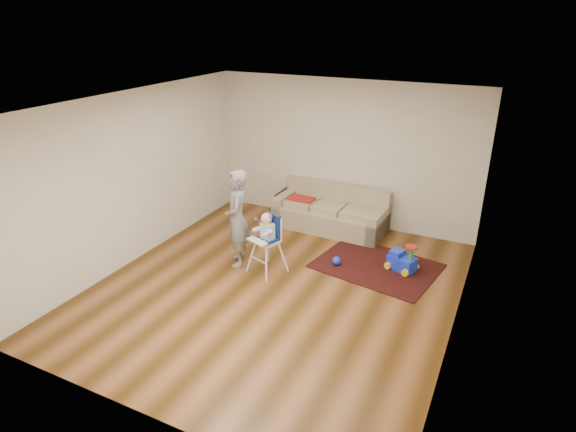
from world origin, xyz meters
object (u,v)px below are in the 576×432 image
at_px(sofa, 330,209).
at_px(high_chair, 267,244).
at_px(ride_on_toy, 403,256).
at_px(adult, 237,218).
at_px(toy_ball, 336,261).
at_px(side_table, 292,205).

xyz_separation_m(sofa, high_chair, (-0.29, -1.93, 0.08)).
bearing_deg(sofa, high_chair, -95.94).
bearing_deg(ride_on_toy, adult, -139.79).
xyz_separation_m(ride_on_toy, high_chair, (-1.89, -0.96, 0.23)).
bearing_deg(adult, toy_ball, 82.29).
relative_size(side_table, ride_on_toy, 1.10).
height_order(side_table, high_chair, high_chair).
xyz_separation_m(side_table, high_chair, (0.59, -2.13, 0.23)).
distance_m(sofa, high_chair, 1.95).
height_order(ride_on_toy, adult, adult).
relative_size(ride_on_toy, toy_ball, 3.27).
distance_m(high_chair, adult, 0.63).
bearing_deg(adult, side_table, 150.99).
xyz_separation_m(ride_on_toy, toy_ball, (-0.98, -0.32, -0.16)).
relative_size(sofa, toy_ball, 14.89).
bearing_deg(ride_on_toy, high_chair, -133.52).
relative_size(side_table, high_chair, 0.51).
height_order(high_chair, adult, adult).
xyz_separation_m(side_table, toy_ball, (1.50, -1.49, -0.17)).
distance_m(ride_on_toy, adult, 2.66).
relative_size(ride_on_toy, adult, 0.29).
xyz_separation_m(sofa, adult, (-0.84, -1.89, 0.39)).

